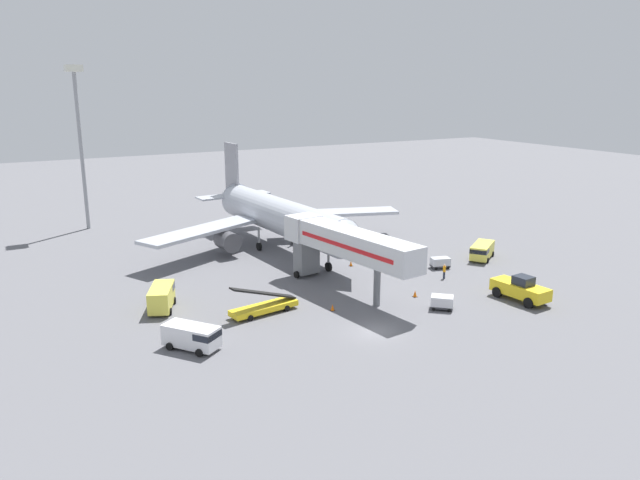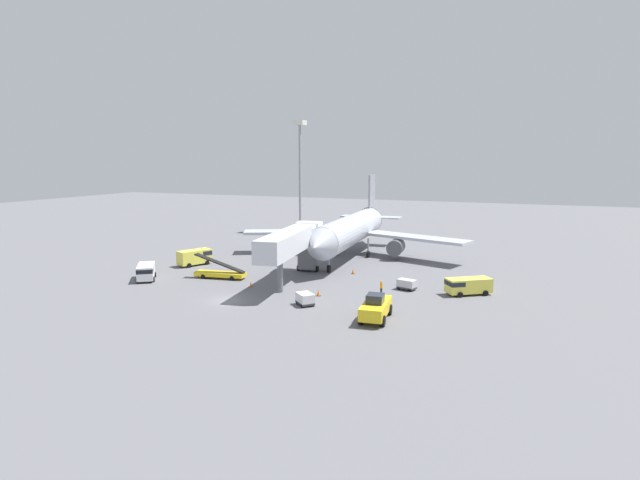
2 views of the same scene
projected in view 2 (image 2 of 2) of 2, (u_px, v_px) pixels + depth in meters
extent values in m
plane|color=slate|center=(227.00, 300.00, 58.69)|extent=(300.00, 300.00, 0.00)
cylinder|color=#B7BCC6|center=(350.00, 230.00, 82.81)|extent=(6.56, 28.71, 4.71)
cone|color=#B7BCC6|center=(318.00, 246.00, 67.91)|extent=(4.83, 3.66, 4.62)
cone|color=#B7BCC6|center=(373.00, 217.00, 98.52)|extent=(4.81, 5.52, 4.48)
cube|color=gray|center=(372.00, 195.00, 96.62)|extent=(0.63, 4.13, 7.54)
cube|color=#B7BCC6|center=(386.00, 217.00, 96.02)|extent=(5.84, 3.36, 0.24)
cube|color=#B7BCC6|center=(356.00, 216.00, 97.80)|extent=(5.84, 3.36, 0.24)
cube|color=#B7BCC6|center=(416.00, 238.00, 82.14)|extent=(18.25, 9.51, 0.44)
cube|color=#B7BCC6|center=(296.00, 232.00, 88.66)|extent=(17.88, 11.47, 0.44)
cylinder|color=#4C4C51|center=(396.00, 247.00, 82.39)|extent=(2.76, 3.48, 2.55)
cylinder|color=#4C4C51|center=(311.00, 242.00, 86.99)|extent=(2.76, 3.48, 2.55)
cylinder|color=gray|center=(329.00, 260.00, 72.84)|extent=(0.28, 0.28, 2.66)
cylinder|color=black|center=(329.00, 269.00, 73.05)|extent=(0.42, 1.12, 1.10)
cylinder|color=gray|center=(368.00, 246.00, 83.98)|extent=(0.28, 0.28, 2.66)
cylinder|color=black|center=(368.00, 254.00, 84.19)|extent=(0.42, 1.12, 1.10)
cylinder|color=gray|center=(337.00, 245.00, 85.69)|extent=(0.28, 0.28, 2.66)
cylinder|color=black|center=(337.00, 252.00, 85.89)|extent=(0.42, 1.12, 1.10)
cube|color=silver|center=(289.00, 242.00, 64.77)|extent=(5.33, 17.71, 2.70)
cube|color=red|center=(277.00, 241.00, 65.15)|extent=(2.02, 14.54, 0.44)
cube|color=silver|center=(309.00, 232.00, 73.69)|extent=(3.80, 3.24, 2.84)
cube|color=#232833|center=(311.00, 229.00, 74.90)|extent=(3.30, 0.68, 0.90)
cube|color=slate|center=(308.00, 255.00, 73.64)|extent=(2.77, 2.13, 3.93)
cylinder|color=black|center=(298.00, 268.00, 74.30)|extent=(0.41, 0.83, 0.80)
cylinder|color=black|center=(317.00, 269.00, 73.59)|extent=(0.41, 0.83, 0.80)
cylinder|color=slate|center=(280.00, 275.00, 61.98)|extent=(0.70, 0.70, 4.33)
cube|color=yellow|center=(376.00, 308.00, 51.51)|extent=(2.86, 6.31, 1.25)
cube|color=#232833|center=(375.00, 299.00, 51.06)|extent=(1.77, 1.94, 0.90)
cylinder|color=black|center=(383.00, 321.00, 49.41)|extent=(0.50, 1.13, 1.10)
cylinder|color=black|center=(361.00, 319.00, 50.05)|extent=(0.50, 1.13, 1.10)
cylinder|color=black|center=(390.00, 310.00, 53.17)|extent=(0.50, 1.13, 1.10)
cylinder|color=black|center=(369.00, 308.00, 53.81)|extent=(0.50, 1.13, 1.10)
cube|color=yellow|center=(220.00, 274.00, 69.49)|extent=(7.20, 2.85, 0.55)
cube|color=black|center=(220.00, 263.00, 69.26)|extent=(7.11, 2.05, 2.42)
cylinder|color=black|center=(203.00, 277.00, 69.20)|extent=(0.63, 0.31, 0.60)
cylinder|color=black|center=(209.00, 274.00, 70.86)|extent=(0.63, 0.31, 0.60)
cylinder|color=black|center=(232.00, 278.00, 68.21)|extent=(0.63, 0.31, 0.60)
cylinder|color=black|center=(237.00, 275.00, 69.87)|extent=(0.63, 0.31, 0.60)
cube|color=#E5DB4C|center=(469.00, 285.00, 61.04)|extent=(5.55, 4.76, 1.69)
cube|color=#1E232D|center=(455.00, 283.00, 60.59)|extent=(2.61, 2.71, 0.54)
cylinder|color=black|center=(460.00, 295.00, 59.84)|extent=(0.77, 0.70, 0.68)
cylinder|color=black|center=(452.00, 290.00, 61.77)|extent=(0.77, 0.70, 0.68)
cylinder|color=black|center=(485.00, 293.00, 60.55)|extent=(0.77, 0.70, 0.68)
cylinder|color=black|center=(476.00, 289.00, 62.49)|extent=(0.77, 0.70, 0.68)
cube|color=#E5DB4C|center=(194.00, 257.00, 77.92)|extent=(3.83, 5.42, 2.06)
cube|color=#1E232D|center=(204.00, 252.00, 79.04)|extent=(2.50, 2.28, 0.66)
cylinder|color=black|center=(200.00, 261.00, 79.83)|extent=(0.60, 0.77, 0.68)
cylinder|color=black|center=(207.00, 262.00, 78.48)|extent=(0.60, 0.77, 0.68)
cylinder|color=black|center=(182.00, 264.00, 77.68)|extent=(0.60, 0.77, 0.68)
cylinder|color=black|center=(189.00, 265.00, 76.32)|extent=(0.60, 0.77, 0.68)
cube|color=white|center=(146.00, 271.00, 68.50)|extent=(4.51, 5.10, 1.78)
cube|color=#1E232D|center=(145.00, 271.00, 66.87)|extent=(2.58, 2.47, 0.57)
cylinder|color=black|center=(153.00, 279.00, 67.43)|extent=(0.70, 0.77, 0.68)
cylinder|color=black|center=(137.00, 280.00, 66.96)|extent=(0.70, 0.77, 0.68)
cylinder|color=black|center=(155.00, 274.00, 70.30)|extent=(0.70, 0.77, 0.68)
cylinder|color=black|center=(140.00, 275.00, 69.83)|extent=(0.70, 0.77, 0.68)
cube|color=#38383D|center=(407.00, 287.00, 63.38)|extent=(2.48, 1.87, 0.22)
cube|color=silver|center=(407.00, 283.00, 63.29)|extent=(2.48, 1.87, 0.90)
cylinder|color=black|center=(399.00, 288.00, 63.40)|extent=(0.38, 0.21, 0.36)
cylinder|color=black|center=(404.00, 286.00, 64.33)|extent=(0.38, 0.21, 0.36)
cylinder|color=black|center=(410.00, 290.00, 62.45)|extent=(0.38, 0.21, 0.36)
cylinder|color=black|center=(414.00, 288.00, 63.39)|extent=(0.38, 0.21, 0.36)
cube|color=#38383D|center=(305.00, 303.00, 56.68)|extent=(2.60, 2.56, 0.22)
cube|color=silver|center=(305.00, 297.00, 56.59)|extent=(2.60, 2.56, 0.96)
cylinder|color=black|center=(297.00, 303.00, 57.09)|extent=(0.35, 0.33, 0.36)
cylinder|color=black|center=(308.00, 301.00, 57.66)|extent=(0.35, 0.33, 0.36)
cylinder|color=black|center=(302.00, 306.00, 55.74)|extent=(0.35, 0.33, 0.36)
cylinder|color=black|center=(314.00, 305.00, 56.31)|extent=(0.35, 0.33, 0.36)
cylinder|color=#1E2333|center=(381.00, 291.00, 61.06)|extent=(0.28, 0.28, 0.83)
cylinder|color=orange|center=(381.00, 285.00, 60.94)|extent=(0.38, 0.38, 0.65)
sphere|color=tan|center=(381.00, 282.00, 60.87)|extent=(0.22, 0.22, 0.22)
cube|color=black|center=(251.00, 287.00, 64.88)|extent=(0.42, 0.42, 0.03)
cone|color=orange|center=(251.00, 284.00, 64.83)|extent=(0.36, 0.36, 0.62)
cube|color=black|center=(353.00, 274.00, 72.28)|extent=(0.45, 0.45, 0.03)
cone|color=orange|center=(353.00, 271.00, 72.23)|extent=(0.38, 0.38, 0.66)
cube|color=black|center=(318.00, 296.00, 60.58)|extent=(0.47, 0.47, 0.03)
cone|color=orange|center=(318.00, 293.00, 60.52)|extent=(0.40, 0.40, 0.69)
cylinder|color=#93969B|center=(300.00, 179.00, 113.38)|extent=(0.56, 0.56, 23.40)
cube|color=silver|center=(300.00, 123.00, 111.48)|extent=(2.40, 2.40, 1.00)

